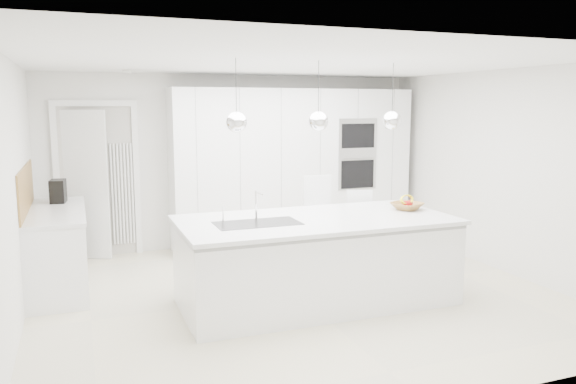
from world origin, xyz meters
name	(u,v)px	position (x,y,z in m)	size (l,w,h in m)	color
floor	(298,295)	(0.00, 0.00, 0.00)	(5.50, 5.50, 0.00)	beige
wall_back	(236,161)	(0.00, 2.50, 1.25)	(5.50, 5.50, 0.00)	silver
wall_left	(13,197)	(-2.75, 0.00, 1.25)	(5.00, 5.00, 0.00)	silver
ceiling	(298,62)	(0.00, 0.00, 2.50)	(5.50, 5.50, 0.00)	white
tall_cabinets	(293,168)	(0.80, 2.20, 1.15)	(3.60, 0.60, 2.30)	white
oven_stack	(358,154)	(1.70, 1.89, 1.35)	(0.62, 0.04, 1.05)	#A5A5A8
doorway_frame	(98,183)	(-1.95, 2.47, 1.02)	(1.11, 0.08, 2.13)	white
hallway_door	(78,185)	(-2.20, 2.42, 1.00)	(0.82, 0.04, 2.00)	white
radiator	(123,194)	(-1.63, 2.46, 0.85)	(0.32, 0.04, 1.40)	white
left_base_cabinets	(58,251)	(-2.45, 1.20, 0.43)	(0.60, 1.80, 0.86)	white
left_worktop	(56,212)	(-2.45, 1.20, 0.88)	(0.62, 1.82, 0.04)	white
oak_backsplash	(26,189)	(-2.74, 1.20, 1.15)	(0.02, 1.80, 0.50)	#9D7841
island_base	(317,263)	(0.10, -0.30, 0.43)	(2.80, 1.20, 0.86)	white
island_worktop	(316,220)	(0.10, -0.25, 0.88)	(2.84, 1.40, 0.04)	white
island_sink	(257,231)	(-0.55, -0.30, 0.82)	(0.84, 0.44, 0.18)	#3F3F42
island_tap	(256,205)	(-0.50, -0.10, 1.05)	(0.02, 0.02, 0.30)	white
pendant_left	(237,122)	(-0.75, -0.30, 1.90)	(0.20, 0.20, 0.20)	white
pendant_mid	(318,121)	(0.10, -0.30, 1.90)	(0.20, 0.20, 0.20)	white
pendant_right	(392,121)	(0.95, -0.30, 1.90)	(0.20, 0.20, 0.20)	white
fruit_bowl	(407,206)	(1.25, -0.18, 0.94)	(0.34, 0.34, 0.08)	#9D7841
espresso_machine	(58,191)	(-2.43, 1.71, 1.04)	(0.17, 0.26, 0.28)	black
bar_stool_left	(322,226)	(0.59, 0.68, 0.59)	(0.39, 0.55, 1.19)	white
bar_stool_right	(364,233)	(1.08, 0.50, 0.51)	(0.33, 0.46, 1.01)	white
apple_a	(406,204)	(1.21, -0.22, 0.97)	(0.08, 0.08, 0.08)	#AE100E
apple_b	(410,203)	(1.30, -0.15, 0.97)	(0.07, 0.07, 0.07)	#AE100E
apple_c	(409,204)	(1.25, -0.21, 0.97)	(0.07, 0.07, 0.07)	#AE100E
banana_bunch	(407,200)	(1.23, -0.20, 1.02)	(0.23, 0.23, 0.03)	yellow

